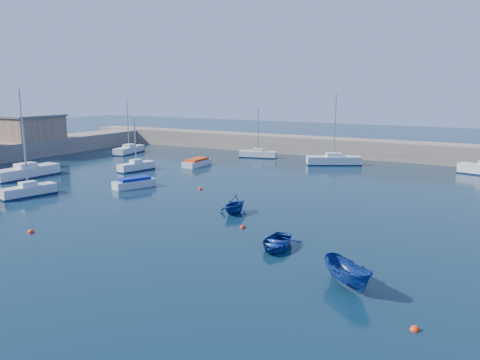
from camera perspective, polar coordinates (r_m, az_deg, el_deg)
The scene contains 18 objects.
ground at distance 30.89m, azimuth -11.29°, elevation -8.04°, with size 220.00×220.00×0.00m, color #0C2334.
back_wall at distance 71.30m, azimuth 13.18°, elevation 3.83°, with size 96.00×4.50×2.60m, color gray.
brick_shed_a at distance 76.75m, azimuth -24.10°, elevation 5.76°, with size 6.00×8.00×3.40m, color #A17D5E.
sailboat_1 at distance 48.31m, azimuth -24.39°, elevation -1.17°, with size 2.46×5.20×6.76m.
sailboat_2 at distance 58.50m, azimuth -24.61°, elevation 0.92°, with size 2.39×7.67×9.93m.
sailboat_3 at distance 59.04m, azimuth -12.53°, elevation 1.66°, with size 2.23×5.00×6.55m.
sailboat_4 at distance 75.00m, azimuth -13.37°, elevation 3.61°, with size 2.97×6.65×8.43m.
sailboat_5 at distance 68.54m, azimuth 2.21°, elevation 3.19°, with size 5.58×2.72×7.15m.
sailboat_6 at distance 63.26m, azimuth 11.35°, elevation 2.39°, with size 7.16×5.14×9.27m.
motorboat_1 at distance 49.16m, azimuth -12.78°, elevation -0.32°, with size 2.95×4.51×1.05m.
motorboat_2 at distance 61.52m, azimuth -5.29°, elevation 2.16°, with size 1.78×4.78×0.98m.
dinghy_center at distance 30.11m, azimuth 4.45°, elevation -7.59°, with size 2.64×3.70×0.77m, color navy.
dinghy_left at distance 38.00m, azimuth -0.67°, elevation -2.97°, with size 2.51×2.91×1.53m, color navy.
dinghy_right at distance 24.96m, azimuth 13.03°, elevation -11.12°, with size 1.37×3.65×1.41m, color navy.
buoy_0 at distance 36.39m, azimuth -24.13°, elevation -5.87°, with size 0.47×0.47×0.47m, color #FF2C0D.
buoy_1 at distance 34.33m, azimuth 0.34°, elevation -5.85°, with size 0.44×0.44×0.44m, color #AE1E0D.
buoy_3 at distance 47.23m, azimuth -4.85°, elevation -1.15°, with size 0.45×0.45×0.45m, color #FF2C0D.
buoy_5 at distance 22.00m, azimuth 20.53°, elevation -16.77°, with size 0.41×0.41×0.41m, color #FF2C0D.
Camera 1 is at (19.04, -22.15, 10.05)m, focal length 35.00 mm.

